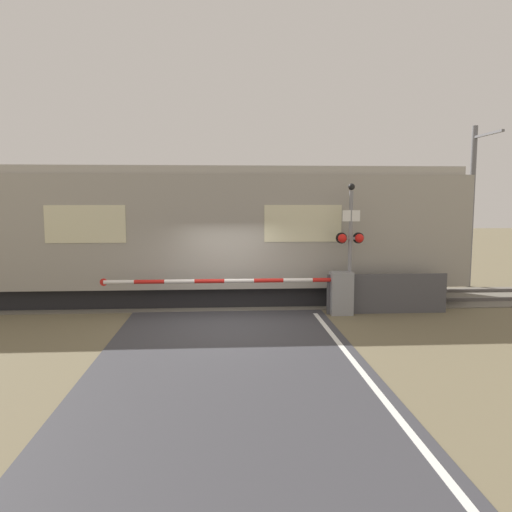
# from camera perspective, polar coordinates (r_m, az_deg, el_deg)

# --- Properties ---
(ground_plane) EXTENTS (80.00, 80.00, 0.00)m
(ground_plane) POSITION_cam_1_polar(r_m,az_deg,el_deg) (12.69, -3.15, -7.84)
(ground_plane) COLOR #6B6047
(track_bed) EXTENTS (36.00, 3.20, 0.13)m
(track_bed) POSITION_cam_1_polar(r_m,az_deg,el_deg) (15.66, -3.25, -4.99)
(track_bed) COLOR #666056
(track_bed) RESTS_ON ground_plane
(train) EXTENTS (21.94, 2.76, 4.08)m
(train) POSITION_cam_1_polar(r_m,az_deg,el_deg) (15.84, -17.58, 2.39)
(train) COLOR black
(train) RESTS_ON ground_plane
(crossing_barrier) EXTENTS (6.78, 0.44, 1.18)m
(crossing_barrier) POSITION_cam_1_polar(r_m,az_deg,el_deg) (13.71, 7.11, -3.94)
(crossing_barrier) COLOR gray
(crossing_barrier) RESTS_ON ground_plane
(signal_post) EXTENTS (0.77, 0.26, 3.56)m
(signal_post) POSITION_cam_1_polar(r_m,az_deg,el_deg) (13.77, 10.74, 1.73)
(signal_post) COLOR gray
(signal_post) RESTS_ON ground_plane
(catenary_pole) EXTENTS (0.20, 1.90, 5.69)m
(catenary_pole) POSITION_cam_1_polar(r_m,az_deg,el_deg) (19.33, 23.47, 5.54)
(catenary_pole) COLOR slate
(catenary_pole) RESTS_ON ground_plane
(roadside_fence) EXTENTS (3.35, 0.06, 1.10)m
(roadside_fence) POSITION_cam_1_polar(r_m,az_deg,el_deg) (14.26, 14.74, -4.19)
(roadside_fence) COLOR #4C4C51
(roadside_fence) RESTS_ON ground_plane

